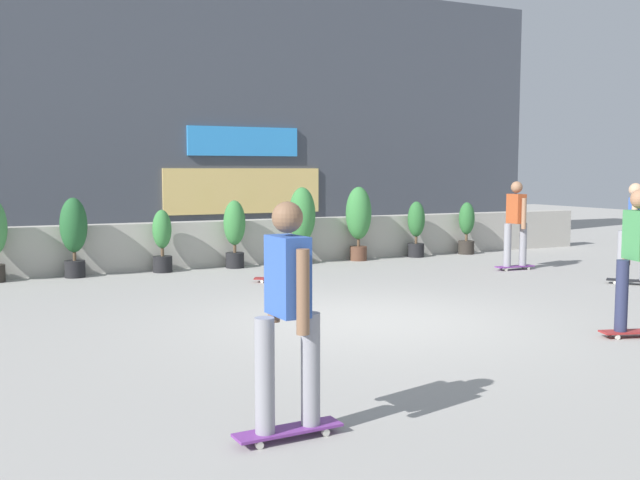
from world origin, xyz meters
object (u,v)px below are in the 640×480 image
(skater_by_wall_left, at_px, (288,309))
(potted_plant_5, at_px, (302,219))
(skater_far_left, at_px, (516,221))
(potted_plant_2, at_px, (74,232))
(skater_by_wall_right, at_px, (638,256))
(skater_foreground, at_px, (634,229))
(potted_plant_7, at_px, (416,227))
(potted_plant_4, at_px, (235,230))
(potted_plant_3, at_px, (162,240))
(potted_plant_8, at_px, (467,227))
(potted_plant_6, at_px, (359,217))
(skateboard_near_camera, at_px, (278,279))

(skater_by_wall_left, bearing_deg, potted_plant_5, 65.39)
(skater_far_left, bearing_deg, skater_by_wall_left, -139.41)
(potted_plant_2, bearing_deg, skater_by_wall_right, -55.97)
(skater_foreground, distance_m, skater_by_wall_left, 8.95)
(potted_plant_2, relative_size, skater_far_left, 0.84)
(potted_plant_2, bearing_deg, potted_plant_5, -0.00)
(potted_plant_7, distance_m, skater_far_left, 2.67)
(skater_by_wall_right, bearing_deg, potted_plant_5, 95.58)
(skater_far_left, bearing_deg, potted_plant_4, 151.44)
(potted_plant_3, relative_size, potted_plant_8, 0.99)
(potted_plant_7, distance_m, skater_by_wall_left, 11.26)
(skater_far_left, relative_size, skater_by_wall_right, 1.00)
(potted_plant_7, bearing_deg, potted_plant_6, -180.00)
(potted_plant_2, height_order, potted_plant_7, potted_plant_2)
(potted_plant_5, bearing_deg, potted_plant_7, 0.00)
(potted_plant_8, distance_m, skater_by_wall_left, 12.13)
(potted_plant_4, distance_m, potted_plant_7, 4.19)
(potted_plant_2, height_order, potted_plant_3, potted_plant_2)
(potted_plant_7, height_order, skateboard_near_camera, potted_plant_7)
(potted_plant_6, bearing_deg, potted_plant_3, 180.00)
(skater_by_wall_left, height_order, skateboard_near_camera, skater_by_wall_left)
(potted_plant_3, xyz_separation_m, skateboard_near_camera, (1.47, -2.10, -0.55))
(potted_plant_7, height_order, skater_far_left, skater_far_left)
(potted_plant_5, height_order, skater_far_left, skater_far_left)
(potted_plant_4, bearing_deg, potted_plant_5, 0.00)
(potted_plant_3, relative_size, skater_by_wall_left, 0.69)
(potted_plant_6, bearing_deg, potted_plant_4, 180.00)
(potted_plant_6, bearing_deg, potted_plant_8, 0.00)
(skater_far_left, bearing_deg, skater_foreground, -76.11)
(potted_plant_2, relative_size, potted_plant_4, 1.08)
(potted_plant_5, xyz_separation_m, skater_far_left, (3.32, -2.59, 0.03))
(potted_plant_5, relative_size, skateboard_near_camera, 1.96)
(skater_foreground, relative_size, skater_far_left, 1.00)
(potted_plant_5, distance_m, potted_plant_7, 2.76)
(potted_plant_8, distance_m, skater_by_wall_right, 8.39)
(potted_plant_2, relative_size, skater_by_wall_right, 0.84)
(potted_plant_7, distance_m, skater_foreground, 5.01)
(skater_by_wall_left, relative_size, skater_by_wall_right, 1.00)
(potted_plant_3, relative_size, potted_plant_4, 0.89)
(potted_plant_2, xyz_separation_m, skater_far_left, (7.76, -2.59, 0.12))
(skater_far_left, bearing_deg, potted_plant_5, 142.00)
(potted_plant_4, distance_m, potted_plant_6, 2.75)
(potted_plant_2, bearing_deg, potted_plant_7, 0.00)
(potted_plant_6, bearing_deg, potted_plant_7, 0.00)
(potted_plant_8, relative_size, skateboard_near_camera, 1.48)
(skater_by_wall_left, bearing_deg, skater_far_left, 40.59)
(potted_plant_7, relative_size, skateboard_near_camera, 1.53)
(potted_plant_6, xyz_separation_m, skateboard_near_camera, (-2.70, -2.10, -0.85))
(potted_plant_8, relative_size, skater_far_left, 0.70)
(potted_plant_5, distance_m, skater_by_wall_right, 7.73)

